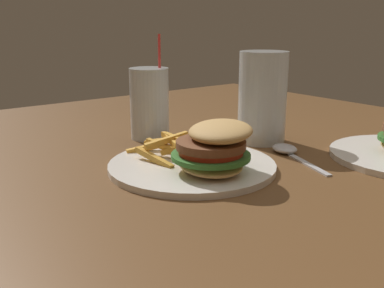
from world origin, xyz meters
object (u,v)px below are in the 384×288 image
meal_plate_near (202,156)px  spoon (287,150)px  beer_glass (262,101)px  juice_glass (150,107)px

meal_plate_near → spoon: (0.01, 0.18, -0.02)m
beer_glass → spoon: (0.09, -0.02, -0.07)m
juice_glass → spoon: 0.28m
meal_plate_near → juice_glass: bearing=167.2°
beer_glass → juice_glass: bearing=-134.8°
juice_glass → spoon: bearing=28.5°
meal_plate_near → spoon: bearing=85.7°
meal_plate_near → spoon: 0.18m
beer_glass → meal_plate_near: bearing=-70.5°
beer_glass → spoon: beer_glass is taller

